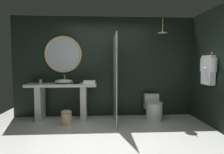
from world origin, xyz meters
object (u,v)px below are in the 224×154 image
rain_shower_head (163,32)px  toilet (153,108)px  waste_bin (66,117)px  round_wall_mirror (63,54)px  hanging_bathrobe (208,69)px  folded_hand_towel (90,82)px  tumbler_cup (40,82)px  vessel_sink (64,81)px  tissue_box (77,82)px

rain_shower_head → toilet: rain_shower_head is taller
toilet → waste_bin: (-2.10, -0.34, -0.11)m
round_wall_mirror → hanging_bathrobe: bearing=-16.1°
toilet → folded_hand_towel: (-1.59, -0.05, 0.66)m
toilet → round_wall_mirror: bearing=171.8°
tumbler_cup → folded_hand_towel: bearing=-7.2°
rain_shower_head → round_wall_mirror: bearing=173.5°
vessel_sink → folded_hand_towel: vessel_sink is taller
round_wall_mirror → waste_bin: round_wall_mirror is taller
tumbler_cup → rain_shower_head: bearing=-1.1°
round_wall_mirror → waste_bin: bearing=-75.1°
rain_shower_head → folded_hand_towel: rain_shower_head is taller
hanging_bathrobe → folded_hand_towel: size_ratio=2.59×
tumbler_cup → waste_bin: size_ratio=0.31×
tissue_box → hanging_bathrobe: size_ratio=0.21×
hanging_bathrobe → toilet: hanging_bathrobe is taller
vessel_sink → rain_shower_head: rain_shower_head is taller
round_wall_mirror → rain_shower_head: 2.57m
round_wall_mirror → waste_bin: size_ratio=2.81×
hanging_bathrobe → tissue_box: bearing=166.9°
vessel_sink → toilet: bearing=-3.2°
vessel_sink → tissue_box: size_ratio=3.00×
waste_bin → folded_hand_towel: folded_hand_towel is taller
tissue_box → round_wall_mirror: (-0.37, 0.27, 0.69)m
tumbler_cup → tissue_box: bearing=-2.5°
tissue_box → round_wall_mirror: round_wall_mirror is taller
waste_bin → folded_hand_towel: size_ratio=1.24×
round_wall_mirror → rain_shower_head: size_ratio=2.61×
round_wall_mirror → hanging_bathrobe: size_ratio=1.34×
tissue_box → waste_bin: 0.88m
tumbler_cup → rain_shower_head: rain_shower_head is taller
folded_hand_towel → hanging_bathrobe: bearing=-12.3°
tumbler_cup → tissue_box: size_ratio=0.70×
vessel_sink → toilet: size_ratio=0.72×
tissue_box → rain_shower_head: bearing=-0.5°
toilet → waste_bin: 2.13m
tissue_box → folded_hand_towel: folded_hand_towel is taller
waste_bin → tissue_box: bearing=64.6°
tissue_box → vessel_sink: bearing=168.7°
tumbler_cup → waste_bin: (0.69, -0.44, -0.78)m
tissue_box → toilet: tissue_box is taller
vessel_sink → toilet: vessel_sink is taller
folded_hand_towel → waste_bin: bearing=-151.0°
round_wall_mirror → folded_hand_towel: (0.69, -0.38, -0.69)m
vessel_sink → hanging_bathrobe: size_ratio=0.63×
round_wall_mirror → toilet: (2.28, -0.33, -1.35)m
round_wall_mirror → toilet: size_ratio=1.54×
waste_bin → rain_shower_head: bearing=9.4°
tissue_box → toilet: bearing=-1.8°
round_wall_mirror → folded_hand_towel: size_ratio=3.47×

